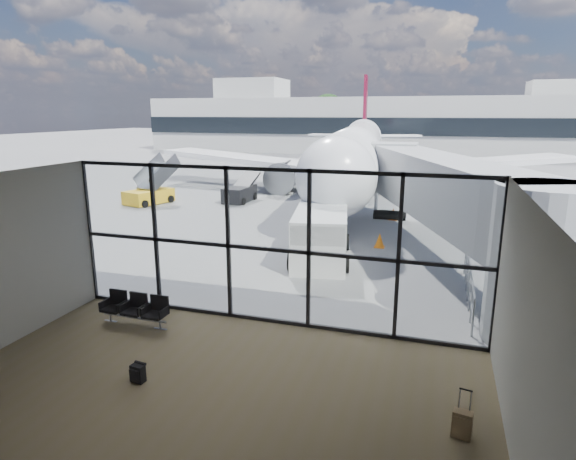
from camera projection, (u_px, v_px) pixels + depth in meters
The scene contains 22 objects.
ground at pixel (397, 170), 51.03m from camera, with size 220.00×220.00×0.00m, color slate.
lounge_shell at pixel (179, 294), 8.94m from camera, with size 12.02×8.01×4.51m.
glass_curtain_wall at pixel (268, 247), 13.48m from camera, with size 12.10×0.12×4.50m.
jet_bridge at pixel (450, 197), 18.46m from camera, with size 8.00×16.50×4.33m.
apron_railing at pixel (469, 279), 15.43m from camera, with size 0.06×5.46×1.11m.
far_terminal at pixel (408, 124), 70.53m from camera, with size 80.00×12.20×11.00m.
tree_0 at pixel (176, 119), 92.78m from camera, with size 4.95×4.95×7.12m.
tree_1 at pixel (204, 116), 90.86m from camera, with size 5.61×5.61×8.07m.
tree_2 at pixel (233, 112), 88.95m from camera, with size 6.27×6.27×9.03m.
tree_3 at pixel (263, 119), 87.48m from camera, with size 4.95×4.95×7.12m.
tree_4 at pixel (295, 116), 85.57m from camera, with size 5.61×5.61×8.07m.
tree_5 at pixel (328, 112), 83.66m from camera, with size 6.27×6.27×9.03m.
seating_row at pixel (136, 307), 13.77m from camera, with size 2.04×0.58×0.90m.
backpack at pixel (138, 373), 10.82m from camera, with size 0.33×0.31×0.46m.
suitcase at pixel (462, 424), 8.95m from camera, with size 0.38×0.31×0.96m.
airliner at pixel (356, 151), 37.77m from camera, with size 32.58×37.89×9.78m.
service_van at pixel (321, 235), 19.54m from camera, with size 3.01×5.08×2.08m.
belt_loader at pixel (240, 193), 32.71m from camera, with size 1.63×3.92×1.79m.
mobile_stairs at pixel (150, 194), 32.02m from camera, with size 2.65×3.95×2.55m.
traffic_cone_a at pixel (303, 220), 25.68m from camera, with size 0.47×0.47×0.66m.
traffic_cone_b at pixel (380, 241), 21.66m from camera, with size 0.46×0.46×0.65m.
traffic_cone_c at pixel (393, 214), 27.22m from camera, with size 0.48×0.48×0.68m.
Camera 1 is at (4.48, -12.19, 5.94)m, focal length 30.00 mm.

